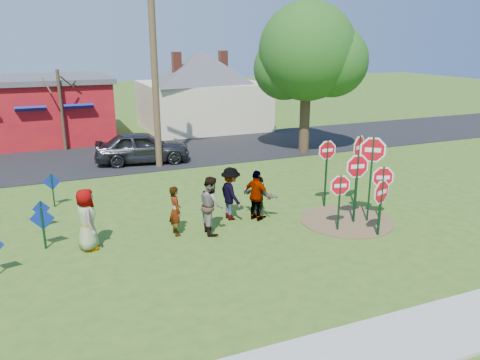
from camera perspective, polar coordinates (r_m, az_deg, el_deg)
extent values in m
plane|color=#375A19|center=(15.63, -3.04, -6.08)|extent=(120.00, 120.00, 0.00)
cube|color=#9E9E99|center=(9.99, 12.03, -20.71)|extent=(22.00, 1.80, 0.08)
cube|color=black|center=(26.24, -11.56, 3.11)|extent=(120.00, 7.50, 0.04)
cylinder|color=brown|center=(16.77, 12.85, -4.82)|extent=(3.20, 3.20, 0.03)
cube|color=maroon|center=(31.88, -23.96, 7.65)|extent=(9.00, 7.00, 3.60)
cube|color=#4C4C51|center=(31.68, -24.38, 11.13)|extent=(9.40, 7.40, 0.30)
cube|color=navy|center=(28.24, -24.15, 7.86)|extent=(1.60, 0.78, 0.45)
cube|color=navy|center=(28.28, -19.06, 8.42)|extent=(1.60, 0.78, 0.45)
cube|color=beige|center=(33.52, -4.65, 9.06)|extent=(8.00, 7.00, 3.20)
pyramid|color=#4C4C51|center=(33.22, -4.80, 15.57)|extent=(9.40, 9.40, 2.20)
cube|color=brown|center=(31.72, -7.73, 13.98)|extent=(0.55, 0.55, 1.40)
cube|color=brown|center=(34.86, -2.07, 14.35)|extent=(0.55, 0.55, 1.40)
cube|color=#0E351B|center=(15.57, 11.99, -2.79)|extent=(0.06, 0.07, 1.90)
cylinder|color=white|center=(15.38, 12.13, -0.65)|extent=(0.91, 0.22, 0.93)
cylinder|color=red|center=(15.38, 12.13, -0.65)|extent=(0.79, 0.19, 0.80)
cube|color=white|center=(15.38, 12.13, -0.65)|extent=(0.40, 0.09, 0.12)
cube|color=#0E351B|center=(17.56, 10.43, 0.66)|extent=(0.05, 0.07, 2.55)
cylinder|color=white|center=(17.33, 10.59, 3.60)|extent=(0.96, 0.05, 0.96)
cylinder|color=red|center=(17.33, 10.59, 3.60)|extent=(0.83, 0.04, 0.83)
cube|color=white|center=(17.33, 10.59, 3.60)|extent=(0.42, 0.02, 0.12)
cylinder|color=gold|center=(17.33, 10.59, 3.60)|extent=(0.96, 0.04, 0.96)
cube|color=#0E351B|center=(16.43, 15.60, -0.04)|extent=(0.10, 0.10, 2.97)
cylinder|color=white|center=(16.16, 15.89, 3.56)|extent=(0.98, 0.69, 1.18)
cylinder|color=red|center=(16.16, 15.89, 3.56)|extent=(0.85, 0.60, 1.01)
cube|color=white|center=(16.16, 15.89, 3.56)|extent=(0.43, 0.30, 0.15)
cube|color=#0E351B|center=(17.81, 14.11, 0.95)|extent=(0.09, 0.10, 2.73)
cylinder|color=white|center=(17.59, 14.32, 3.92)|extent=(1.03, 0.55, 1.15)
cylinder|color=red|center=(17.59, 14.32, 3.92)|extent=(0.89, 0.48, 0.99)
cube|color=white|center=(17.59, 14.32, 3.92)|extent=(0.45, 0.24, 0.14)
cylinder|color=gold|center=(17.59, 14.32, 3.92)|extent=(1.03, 0.54, 1.15)
cube|color=#0E351B|center=(15.48, 16.70, -3.32)|extent=(0.08, 0.09, 1.87)
cylinder|color=white|center=(15.31, 16.87, -1.42)|extent=(1.03, 0.36, 1.08)
cylinder|color=red|center=(15.31, 16.87, -1.42)|extent=(0.89, 0.31, 0.93)
cube|color=white|center=(15.31, 16.87, -1.42)|extent=(0.45, 0.16, 0.13)
cube|color=#0E351B|center=(16.88, 16.87, -1.59)|extent=(0.08, 0.08, 1.91)
cylinder|color=white|center=(16.71, 17.04, 0.32)|extent=(0.95, 0.41, 1.02)
cylinder|color=red|center=(16.71, 17.04, 0.32)|extent=(0.82, 0.36, 0.88)
cube|color=white|center=(16.71, 17.04, 0.32)|extent=(0.42, 0.18, 0.13)
cylinder|color=gold|center=(16.71, 17.04, 0.32)|extent=(0.95, 0.40, 1.02)
cube|color=#0E351B|center=(16.28, 13.92, -1.10)|extent=(0.07, 0.08, 2.41)
cylinder|color=white|center=(16.06, 14.12, 1.63)|extent=(1.09, 0.18, 1.10)
cylinder|color=red|center=(16.06, 14.12, 1.63)|extent=(0.94, 0.16, 0.95)
cube|color=white|center=(16.06, 14.12, 1.63)|extent=(0.48, 0.08, 0.14)
cube|color=#0E351B|center=(15.20, -22.85, -5.45)|extent=(0.07, 0.08, 1.31)
cube|color=navy|center=(15.09, -22.98, -4.34)|extent=(0.71, 0.19, 0.72)
cube|color=#0E351B|center=(16.88, -23.00, -3.93)|extent=(0.05, 0.06, 0.97)
cube|color=navy|center=(16.81, -23.08, -3.22)|extent=(0.56, 0.05, 0.56)
cube|color=#0E351B|center=(18.83, -21.85, -1.20)|extent=(0.06, 0.06, 1.28)
cube|color=navy|center=(18.74, -21.96, -0.21)|extent=(0.63, 0.08, 0.64)
imported|color=#3D578A|center=(14.62, -18.19, -4.59)|extent=(0.67, 0.97, 1.89)
imported|color=#2C7574|center=(15.10, -7.89, -3.73)|extent=(0.42, 0.61, 1.63)
imported|color=brown|center=(15.11, -3.54, -3.05)|extent=(0.77, 0.96, 1.89)
imported|color=#313136|center=(16.22, -1.13, -1.67)|extent=(0.79, 1.26, 1.87)
imported|color=#553261|center=(16.15, 2.03, -1.90)|extent=(0.89, 1.13, 1.79)
imported|color=#1D5235|center=(16.48, 2.23, -2.06)|extent=(1.13, 1.40, 1.49)
imported|color=#2E2F33|center=(24.21, -11.80, 3.95)|extent=(4.93, 2.61, 1.60)
cylinder|color=#4C3823|center=(22.77, -10.44, 14.25)|extent=(0.32, 0.32, 10.33)
cylinder|color=#382819|center=(25.98, 7.91, 8.02)|extent=(0.56, 0.56, 4.37)
sphere|color=#154412|center=(25.70, 8.21, 15.26)|extent=(5.16, 5.16, 5.16)
sphere|color=#154412|center=(25.84, 11.20, 14.02)|extent=(3.77, 3.77, 3.77)
sphere|color=#154412|center=(25.99, 5.47, 13.39)|extent=(3.38, 3.38, 3.38)
cylinder|color=#382819|center=(28.04, -20.92, 7.87)|extent=(0.18, 0.18, 4.51)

